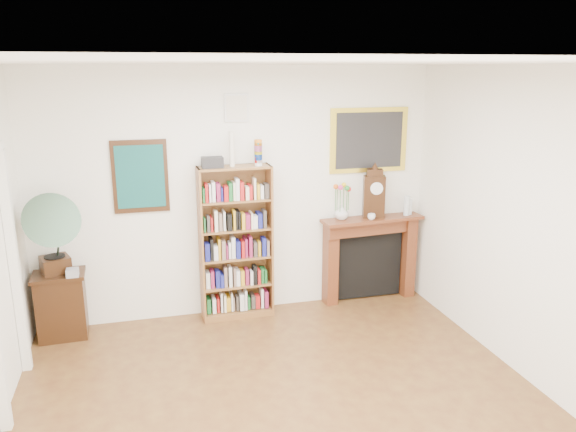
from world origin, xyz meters
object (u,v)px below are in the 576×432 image
(gramophone, at_px, (49,230))
(bookshelf, at_px, (236,235))
(teacup, at_px, (371,217))
(fireplace, at_px, (369,251))
(bottle_left, at_px, (407,206))
(bottle_right, at_px, (410,206))
(side_cabinet, at_px, (62,305))
(cd_stack, at_px, (73,273))
(mantel_clock, at_px, (374,194))
(flower_vase, at_px, (342,212))

(gramophone, bearing_deg, bookshelf, -14.51)
(gramophone, height_order, teacup, gramophone)
(bookshelf, xyz_separation_m, fireplace, (1.65, 0.07, -0.36))
(bottle_left, distance_m, bottle_right, 0.06)
(side_cabinet, height_order, bottle_left, bottle_left)
(gramophone, bearing_deg, bottle_right, -16.36)
(cd_stack, bearing_deg, gramophone, 172.82)
(cd_stack, height_order, teacup, teacup)
(mantel_clock, distance_m, teacup, 0.27)
(fireplace, relative_size, bottle_right, 6.29)
(fireplace, distance_m, cd_stack, 3.37)
(gramophone, distance_m, cd_stack, 0.50)
(gramophone, xyz_separation_m, flower_vase, (3.16, 0.19, -0.08))
(cd_stack, height_order, bottle_left, bottle_left)
(mantel_clock, bearing_deg, bottle_left, 13.15)
(gramophone, bearing_deg, bottle_left, -16.64)
(bookshelf, distance_m, bottle_right, 2.14)
(bookshelf, distance_m, cd_stack, 1.74)
(mantel_clock, distance_m, flower_vase, 0.44)
(bottle_left, bearing_deg, bottle_right, 22.57)
(fireplace, bearing_deg, cd_stack, 179.98)
(teacup, bearing_deg, bottle_left, 9.72)
(mantel_clock, xyz_separation_m, bottle_right, (0.47, -0.00, -0.18))
(side_cabinet, relative_size, teacup, 7.78)
(side_cabinet, relative_size, flower_vase, 4.17)
(gramophone, bearing_deg, side_cabinet, 58.77)
(teacup, bearing_deg, mantel_clock, 57.60)
(bookshelf, height_order, bottle_right, bookshelf)
(gramophone, bearing_deg, cd_stack, -26.20)
(gramophone, xyz_separation_m, bottle_left, (3.98, 0.17, -0.05))
(mantel_clock, height_order, bottle_right, mantel_clock)
(bookshelf, relative_size, mantel_clock, 3.47)
(fireplace, bearing_deg, bookshelf, 178.30)
(fireplace, xyz_separation_m, bottle_right, (0.49, -0.03, 0.54))
(mantel_clock, bearing_deg, teacup, -106.08)
(bookshelf, distance_m, mantel_clock, 1.70)
(side_cabinet, distance_m, bottle_left, 4.04)
(bookshelf, distance_m, flower_vase, 1.27)
(cd_stack, relative_size, bottle_left, 0.50)
(fireplace, relative_size, mantel_clock, 2.18)
(mantel_clock, bearing_deg, flower_vase, -163.79)
(flower_vase, bearing_deg, fireplace, 4.51)
(cd_stack, xyz_separation_m, bottle_right, (3.85, 0.21, 0.40))
(fireplace, distance_m, mantel_clock, 0.72)
(teacup, bearing_deg, cd_stack, -178.19)
(teacup, distance_m, bottle_left, 0.50)
(fireplace, bearing_deg, flower_vase, -179.63)
(side_cabinet, distance_m, mantel_clock, 3.67)
(side_cabinet, bearing_deg, fireplace, 0.26)
(bottle_left, bearing_deg, gramophone, -177.62)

